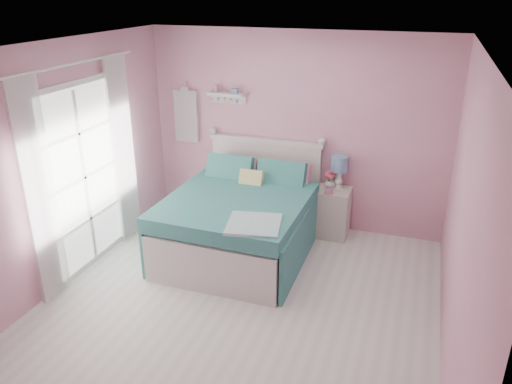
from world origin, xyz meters
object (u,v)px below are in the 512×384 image
Objects in this scene: nightstand at (332,212)px; teacup at (329,191)px; table_lamp at (340,166)px; vase at (329,183)px; bed at (241,221)px.

nightstand is 0.39m from teacup.
vase is (-0.11, -0.03, -0.23)m from table_lamp.
bed is at bearing -137.78° from vase.
teacup is (-0.03, -0.14, 0.36)m from nightstand.
vase is at bearing 43.40° from bed.
table_lamp is 0.36m from teacup.
bed reaches higher than nightstand.
bed is at bearing -141.27° from nightstand.
nightstand is at bearing -120.79° from table_lamp.
teacup is (0.03, -0.19, -0.03)m from vase.
vase is at bearing -162.76° from table_lamp.
table_lamp is 4.19× the size of teacup.
table_lamp is (0.05, 0.08, 0.62)m from nightstand.
table_lamp is 3.01× the size of vase.
nightstand is (0.98, 0.79, -0.08)m from bed.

